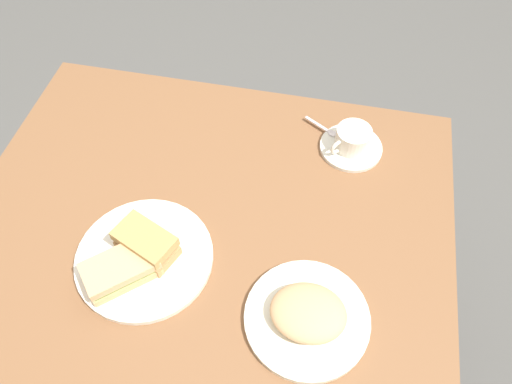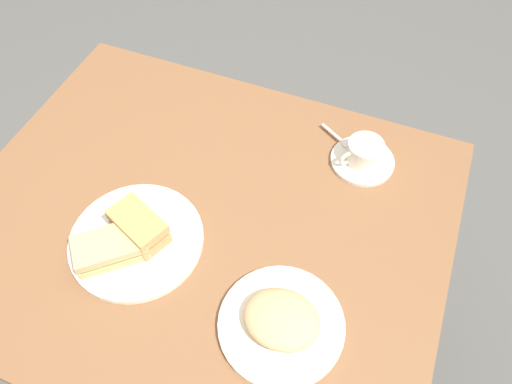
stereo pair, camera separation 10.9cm
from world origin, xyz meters
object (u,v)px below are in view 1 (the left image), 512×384
Objects in this scene: sandwich_back at (121,269)px; side_plate at (307,318)px; spoon at (326,130)px; dining_table at (208,247)px; sandwich_front at (146,243)px; sandwich_plate at (145,258)px; coffee_saucer at (351,147)px; coffee_cup at (353,138)px.

sandwich_back reaches higher than side_plate.
side_plate is (0.02, -0.50, -0.01)m from spoon.
sandwich_front reaches higher than dining_table.
sandwich_plate is at bearing -110.69° from sandwich_front.
sandwich_plate is (-0.10, -0.11, 0.10)m from dining_table.
side_plate reaches higher than coffee_saucer.
coffee_saucer is at bearing 84.60° from side_plate.
coffee_saucer reaches higher than dining_table.
sandwich_back is at bearing -126.36° from spoon.
sandwich_front is at bearing -135.79° from coffee_cup.
side_plate is at bearing -87.27° from spoon.
side_plate is at bearing -1.99° from sandwich_back.
sandwich_back is 1.07× the size of coffee_saucer.
sandwich_front reaches higher than side_plate.
coffee_cup is at bearing 46.39° from sandwich_back.
spoon is (-0.07, 0.04, -0.03)m from coffee_cup.
coffee_cup reaches higher than sandwich_plate.
side_plate is at bearing -12.41° from sandwich_front.
spoon is (0.32, 0.42, -0.03)m from sandwich_front.
coffee_saucer is 0.08m from spoon.
sandwich_back is (-0.03, -0.05, 0.03)m from sandwich_plate.
dining_table is 0.24m from sandwich_back.
sandwich_plate is at bearing -127.16° from spoon.
sandwich_front is 0.54m from coffee_cup.
sandwich_plate is 2.03× the size of sandwich_front.
spoon is (0.36, 0.48, -0.03)m from sandwich_back.
sandwich_back is 0.38m from side_plate.
coffee_saucer is at bearing 44.91° from sandwich_plate.
sandwich_back reaches higher than dining_table.
spoon is at bearing 149.33° from coffee_saucer.
spoon is (0.23, 0.33, 0.11)m from dining_table.
sandwich_front reaches higher than coffee_cup.
coffee_saucer is (0.39, 0.38, -0.04)m from sandwich_front.
side_plate is at bearing -33.51° from dining_table.
sandwich_plate is 0.04m from sandwich_front.
spoon is at bearing 148.22° from coffee_cup.
sandwich_back is (-0.03, -0.06, -0.01)m from sandwich_front.
sandwich_back is 0.61m from coffee_cup.
sandwich_front is 1.51× the size of coffee_cup.
spoon is (-0.07, 0.04, 0.01)m from coffee_saucer.
dining_table is 0.42m from spoon.
sandwich_plate is 0.36m from side_plate.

